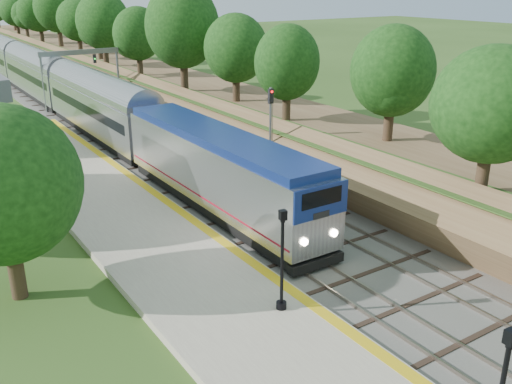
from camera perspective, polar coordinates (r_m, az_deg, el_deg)
trackbed at (r=69.35m, az=-18.37°, el=8.65°), size 9.50×170.00×0.28m
platform at (r=27.31m, az=-7.25°, el=-7.61°), size 6.40×68.00×0.38m
yellow_stripe at (r=28.42m, az=-2.10°, el=-5.83°), size 0.55×68.00×0.01m
embankment at (r=71.59m, az=-12.02°, el=11.11°), size 10.64×170.00×11.70m
signal_gantry at (r=63.96m, az=-17.17°, el=12.20°), size 8.40×0.38×6.20m
trees_behind_platform at (r=28.16m, az=-22.93°, el=1.36°), size 7.82×53.32×7.21m
train at (r=92.14m, az=-24.01°, el=12.06°), size 3.12×146.20×4.58m
lamppost_far at (r=22.80m, az=2.62°, el=-7.41°), size 0.43×0.43×4.32m
signal_farside at (r=39.03m, az=1.46°, el=6.96°), size 0.34×0.27×6.16m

